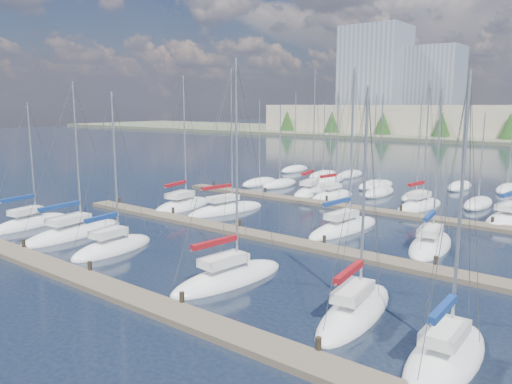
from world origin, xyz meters
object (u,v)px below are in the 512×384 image
Objects in this scene: sailboat_c at (113,248)px; sailboat_g at (446,356)px; sailboat_f at (355,312)px; sailboat_q at (510,218)px; sailboat_o at (333,196)px; sailboat_n at (311,192)px; sailboat_i at (226,210)px; sailboat_d at (229,278)px; sailboat_b at (74,233)px; sailboat_a at (30,224)px; sailboat_p at (420,206)px; sailboat_l at (430,245)px; sailboat_k at (344,228)px; sailboat_h at (182,206)px.

sailboat_g reaches higher than sailboat_c.
sailboat_c is 18.61m from sailboat_f.
sailboat_q reaches higher than sailboat_f.
sailboat_n is at bearing 174.76° from sailboat_o.
sailboat_o is at bearing 81.83° from sailboat_i.
sailboat_o is 0.87× the size of sailboat_i.
sailboat_d is at bearing -37.10° from sailboat_i.
sailboat_q is 37.36m from sailboat_b.
sailboat_n reaches higher than sailboat_q.
sailboat_g is (35.09, -1.15, 0.00)m from sailboat_a.
sailboat_b is 16.51m from sailboat_d.
sailboat_p is 31.54m from sailboat_g.
sailboat_a is at bearing -120.84° from sailboat_n.
sailboat_l reaches higher than sailboat_f.
sailboat_p is at bearing 94.72° from sailboat_d.
sailboat_a is at bearing -107.37° from sailboat_o.
sailboat_k is 14.51m from sailboat_o.
sailboat_b is at bearing -96.10° from sailboat_h.
sailboat_n is 1.09× the size of sailboat_h.
sailboat_d is at bearing 171.73° from sailboat_g.
sailboat_k is at bearing -59.59° from sailboat_n.
sailboat_f is at bearing -65.08° from sailboat_n.
sailboat_q is (21.33, -0.73, -0.03)m from sailboat_n.
sailboat_b is 12.83m from sailboat_h.
sailboat_h is at bearing 87.92° from sailboat_b.
sailboat_b is 1.14× the size of sailboat_a.
sailboat_h is at bearing -145.90° from sailboat_q.
sailboat_o is at bearing -25.29° from sailboat_n.
sailboat_p reaches higher than sailboat_g.
sailboat_i is 4.96m from sailboat_h.
sailboat_l is at bearing 87.83° from sailboat_f.
sailboat_l is (18.71, -13.63, -0.02)m from sailboat_n.
sailboat_n is (-1.31, 28.25, 0.02)m from sailboat_c.
sailboat_g is 0.89× the size of sailboat_h.
sailboat_c is 10.58m from sailboat_d.
sailboat_o reaches higher than sailboat_l.
sailboat_o is 0.92× the size of sailboat_d.
sailboat_o is at bearing -172.90° from sailboat_q.
sailboat_n is 1.27× the size of sailboat_f.
sailboat_i is at bearing 138.97° from sailboat_d.
sailboat_i is at bearing 147.01° from sailboat_g.
sailboat_b is 1.07× the size of sailboat_f.
sailboat_o is 1.05× the size of sailboat_f.
sailboat_g is at bearing -10.91° from sailboat_a.
sailboat_d is at bearing -47.67° from sailboat_h.
sailboat_g is at bearing -43.86° from sailboat_o.
sailboat_o is 31.45m from sailboat_f.
sailboat_b is at bearing 174.98° from sailboat_g.
sailboat_l is 16.88m from sailboat_g.
sailboat_p is 1.19× the size of sailboat_a.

